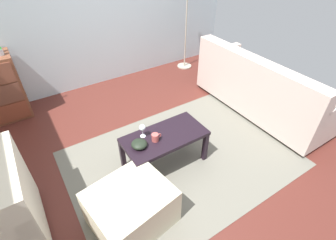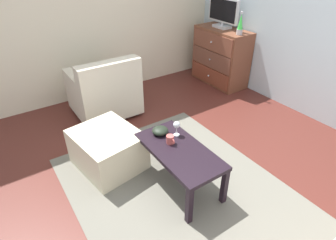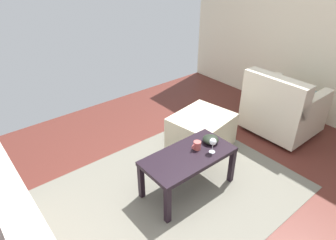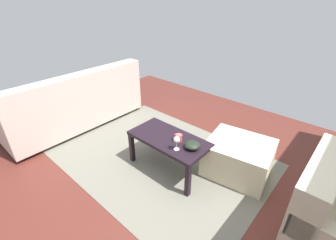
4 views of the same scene
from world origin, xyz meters
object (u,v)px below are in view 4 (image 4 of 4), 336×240
object	(u,v)px
coffee_table	(169,142)
couch_large	(75,105)
wine_glass	(177,140)
bowl_decorative	(192,145)
mug	(179,138)
ottoman	(238,158)

from	to	relation	value
coffee_table	couch_large	bearing A→B (deg)	5.61
wine_glass	bowl_decorative	xyz separation A→B (m)	(-0.11, -0.13, -0.08)
wine_glass	mug	xyz separation A→B (m)	(0.08, -0.13, -0.07)
coffee_table	wine_glass	distance (m)	0.29
coffee_table	wine_glass	world-z (taller)	wine_glass
wine_glass	bowl_decorative	bearing A→B (deg)	-130.79
wine_glass	couch_large	world-z (taller)	couch_large
bowl_decorative	ottoman	distance (m)	0.63
bowl_decorative	wine_glass	bearing A→B (deg)	49.21
wine_glass	mug	bearing A→B (deg)	-58.19
wine_glass	ottoman	distance (m)	0.81
mug	coffee_table	bearing A→B (deg)	7.75
wine_glass	coffee_table	bearing A→B (deg)	-29.36
wine_glass	couch_large	bearing A→B (deg)	1.74
coffee_table	couch_large	world-z (taller)	couch_large
bowl_decorative	ottoman	bearing A→B (deg)	-126.73
ottoman	bowl_decorative	bearing A→B (deg)	53.27
coffee_table	bowl_decorative	bearing A→B (deg)	-178.08
coffee_table	mug	world-z (taller)	mug
coffee_table	bowl_decorative	world-z (taller)	bowl_decorative
coffee_table	ottoman	world-z (taller)	coffee_table
coffee_table	mug	distance (m)	0.16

